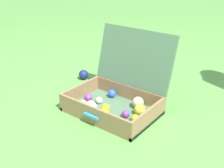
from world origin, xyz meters
TOP-DOWN VIEW (x-y plane):
  - ground_plane at (0.00, 0.00)m, footprint 16.00×16.00m
  - open_suitcase at (-0.07, 0.12)m, footprint 0.59×0.54m
  - stray_ball_on_grass at (-0.61, 0.34)m, footprint 0.08×0.08m

SIDE VIEW (x-z plane):
  - ground_plane at x=0.00m, z-range 0.00..0.00m
  - stray_ball_on_grass at x=-0.61m, z-range 0.00..0.08m
  - open_suitcase at x=-0.07m, z-range -0.14..0.38m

